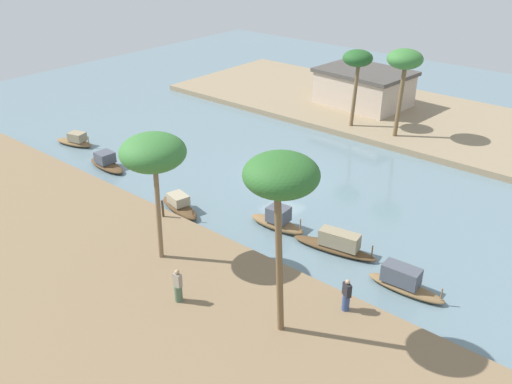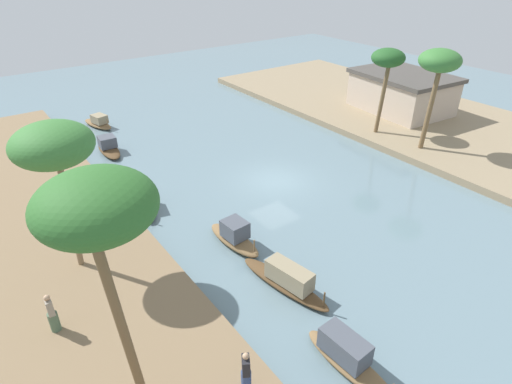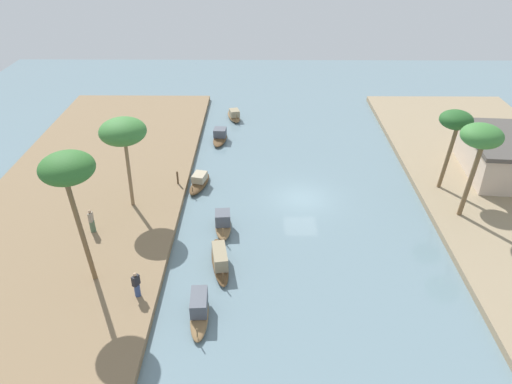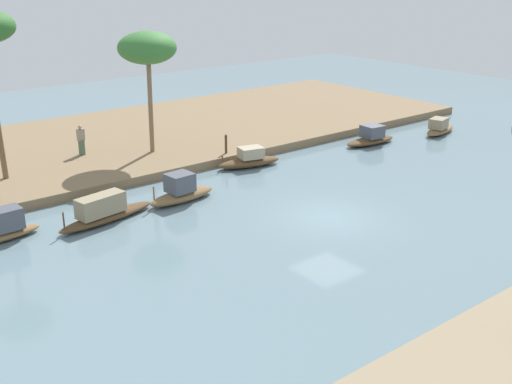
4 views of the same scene
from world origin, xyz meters
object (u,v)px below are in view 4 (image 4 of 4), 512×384
Objects in this scene: sampan_with_red_awning at (371,138)px; mooring_post at (226,144)px; sampan_open_hull at (440,128)px; sampan_downstream_large at (250,160)px; palm_tree_left_near at (147,49)px; sampan_midstream at (181,191)px; person_by_mooring at (81,142)px; sampan_foreground at (104,211)px.

mooring_post is (8.90, -2.57, 0.58)m from sampan_with_red_awning.
sampan_open_hull is at bearing 165.77° from mooring_post.
sampan_downstream_large is 3.57× the size of mooring_post.
sampan_open_hull is 0.95× the size of sampan_downstream_large.
mooring_post is at bearing -28.53° from sampan_open_hull.
sampan_with_red_awning is at bearing 156.07° from palm_tree_left_near.
mooring_post is at bearing 138.02° from palm_tree_left_near.
sampan_downstream_large is (8.50, -0.98, -0.02)m from sampan_with_red_awning.
person_by_mooring reaches higher than sampan_midstream.
mooring_post is (-5.29, -3.80, 0.50)m from sampan_midstream.
sampan_foreground is at bearing 22.96° from mooring_post.
sampan_foreground is 18.09m from sampan_with_red_awning.
sampan_open_hull is at bearing -20.82° from person_by_mooring.
sampan_open_hull is 13.97m from sampan_downstream_large.
mooring_post is (-9.15, -3.87, 0.51)m from sampan_foreground.
sampan_downstream_large is 1.75m from mooring_post.
mooring_post reaches higher than sampan_downstream_large.
person_by_mooring reaches higher than sampan_foreground.
sampan_midstream is 8.52m from person_by_mooring.
palm_tree_left_near is at bearing -29.07° from person_by_mooring.
sampan_downstream_large is 2.22× the size of person_by_mooring.
sampan_midstream is 6.10m from sampan_downstream_large.
sampan_midstream is (-3.86, -0.07, 0.01)m from sampan_foreground.
person_by_mooring is (20.53, -8.23, 0.81)m from sampan_open_hull.
sampan_foreground is 4.62× the size of mooring_post.
sampan_foreground is 9.95m from mooring_post.
sampan_with_red_awning is 0.57× the size of palm_tree_left_near.
mooring_post reaches higher than sampan_foreground.
sampan_with_red_awning is 2.23× the size of person_by_mooring.
person_by_mooring is 7.83m from mooring_post.
sampan_open_hull is at bearing 172.93° from sampan_with_red_awning.
sampan_midstream is at bearing 35.70° from mooring_post.
sampan_with_red_awning is 8.55m from sampan_downstream_large.
sampan_midstream reaches higher than sampan_open_hull.
sampan_midstream reaches higher than sampan_foreground.
person_by_mooring is (1.02, -8.43, 0.70)m from sampan_midstream.
sampan_foreground is at bearing 8.07° from sampan_with_red_awning.
palm_tree_left_near is (-2.27, -6.52, 5.59)m from sampan_midstream.
palm_tree_left_near reaches higher than sampan_with_red_awning.
sampan_with_red_awning is at bearing -179.53° from sampan_midstream.
sampan_with_red_awning is 1.01× the size of sampan_downstream_large.
sampan_downstream_large is (-9.54, -2.28, -0.08)m from sampan_foreground.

